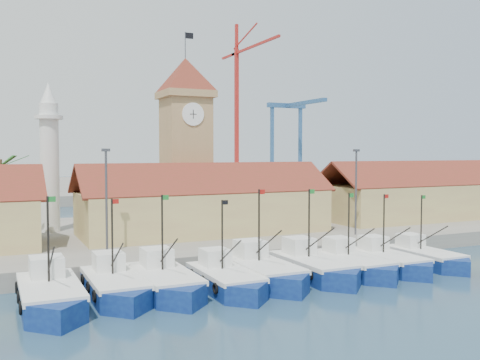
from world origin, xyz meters
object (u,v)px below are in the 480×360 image
boat_4 (264,273)px  minaret (50,157)px  boat_0 (51,298)px  clock_tower (186,137)px

boat_4 → minaret: minaret is taller
boat_0 → clock_tower: size_ratio=0.45×
minaret → boat_4: bearing=-62.3°
minaret → clock_tower: bearing=-7.6°
boat_0 → minaret: minaret is taller
boat_4 → clock_tower: 25.85m
minaret → boat_0: bearing=-95.6°
clock_tower → minaret: clock_tower is taller
clock_tower → minaret: 15.30m
boat_4 → clock_tower: clock_tower is taller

